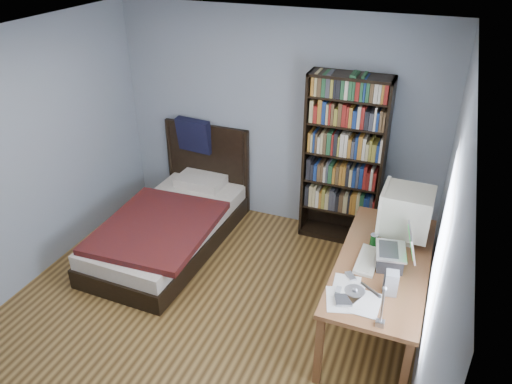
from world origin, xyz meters
TOP-DOWN VIEW (x-y plane):
  - room at (0.03, -0.00)m, footprint 4.20×4.24m
  - desk at (1.51, 1.08)m, footprint 0.75×1.70m
  - crt_monitor at (1.59, 1.02)m, footprint 0.45×0.42m
  - laptop at (1.57, 0.57)m, footprint 0.36×0.35m
  - desk_lamp at (1.48, -0.54)m, footprint 0.24×0.54m
  - keyboard at (1.38, 0.55)m, footprint 0.17×0.43m
  - speaker at (1.61, 0.22)m, footprint 0.11×0.11m
  - soda_can at (1.38, 0.79)m, footprint 0.07×0.07m
  - mouse at (1.46, 0.92)m, footprint 0.06×0.11m
  - phone_silver at (1.29, 0.29)m, footprint 0.11×0.12m
  - phone_grey at (1.24, 0.09)m, footprint 0.05×0.08m
  - external_drive at (1.30, -0.02)m, footprint 0.16×0.16m
  - bookshelf at (0.84, 1.94)m, footprint 0.87×0.30m
  - bed at (-0.89, 1.13)m, footprint 1.17×2.15m

SIDE VIEW (x-z plane):
  - bed at x=-0.89m, z-range -0.33..0.84m
  - desk at x=1.51m, z-range 0.05..0.78m
  - phone_grey at x=1.24m, z-range 0.73..0.75m
  - phone_silver at x=1.29m, z-range 0.73..0.75m
  - external_drive at x=1.30m, z-range 0.73..0.76m
  - keyboard at x=1.38m, z-range 0.72..0.77m
  - mouse at x=1.46m, z-range 0.73..0.76m
  - soda_can at x=1.38m, z-range 0.73..0.86m
  - speaker at x=1.61m, z-range 0.73..0.93m
  - laptop at x=1.57m, z-range 0.65..1.03m
  - bookshelf at x=0.84m, z-range 0.00..1.93m
  - crt_monitor at x=1.59m, z-range 0.76..1.27m
  - desk_lamp at x=1.48m, z-range 0.92..1.56m
  - room at x=0.03m, z-range 0.00..2.50m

